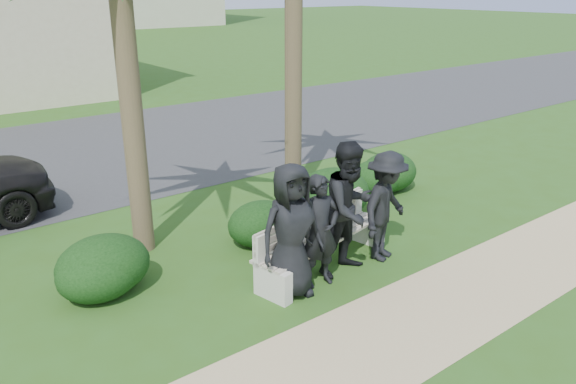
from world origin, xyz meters
The scene contains 14 objects.
ground centered at (0.00, 0.00, 0.00)m, with size 160.00×160.00×0.00m, color #2C4F16.
footpath centered at (0.00, -1.80, 0.00)m, with size 30.00×1.60×0.01m, color tan.
asphalt_street centered at (0.00, 8.00, 0.00)m, with size 160.00×8.00×0.01m, color #2D2D30.
park_bench centered at (0.10, -0.03, 0.38)m, with size 2.51×1.02×0.84m.
man_a centered at (-0.74, -0.34, 0.91)m, with size 0.89×0.58×1.81m, color black.
man_b centered at (-0.26, -0.37, 0.79)m, with size 0.57×0.38×1.57m, color black.
man_c centered at (0.32, -0.33, 0.96)m, with size 0.93×0.73×1.92m, color black.
man_d centered at (1.00, -0.37, 0.83)m, with size 1.07×0.62×1.66m, color black.
hedge_a centered at (-2.66, 1.23, 0.41)m, with size 1.24×1.03×0.81m, color black.
hedge_b centered at (-2.76, 1.14, 0.36)m, with size 1.11×0.92×0.73m, color black.
hedge_c centered at (-0.15, 1.19, 0.36)m, with size 1.09×0.90×0.71m, color black.
hedge_d centered at (1.47, 1.29, 0.46)m, with size 1.40×1.16×0.91m, color black.
hedge_e centered at (2.92, 1.63, 0.35)m, with size 1.09×0.90×0.71m, color black.
hedge_f centered at (3.32, 1.67, 0.39)m, with size 1.20×0.99×0.78m, color black.
Camera 1 is at (-4.79, -5.51, 3.87)m, focal length 35.00 mm.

